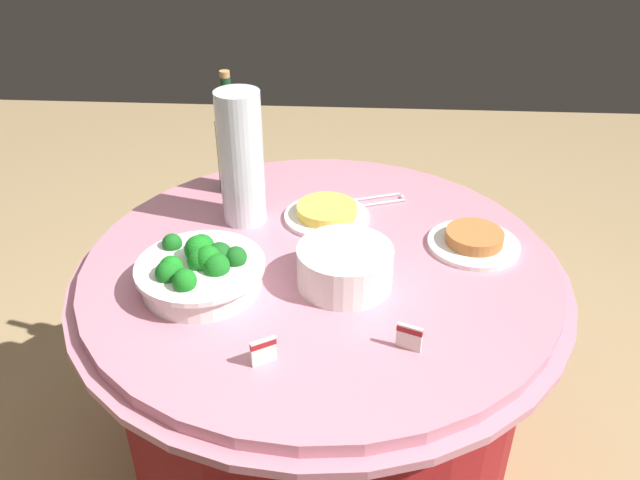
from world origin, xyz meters
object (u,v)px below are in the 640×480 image
at_px(food_plate_peanuts, 474,241).
at_px(broccoli_bowl, 201,270).
at_px(wine_bottle, 230,147).
at_px(label_placard_front, 409,336).
at_px(serving_tongs, 377,200).
at_px(label_placard_mid, 263,350).
at_px(decorative_fruit_vase, 242,167).
at_px(food_plate_fried_egg, 327,213).
at_px(plate_stack, 345,266).

bearing_deg(food_plate_peanuts, broccoli_bowl, 18.44).
distance_m(wine_bottle, label_placard_front, 0.79).
xyz_separation_m(wine_bottle, serving_tongs, (-0.40, 0.05, -0.12)).
bearing_deg(wine_bottle, label_placard_mid, 104.69).
xyz_separation_m(serving_tongs, label_placard_front, (-0.05, 0.59, 0.03)).
height_order(wine_bottle, label_placard_mid, wine_bottle).
height_order(decorative_fruit_vase, label_placard_mid, decorative_fruit_vase).
bearing_deg(food_plate_fried_egg, label_placard_front, 110.63).
relative_size(food_plate_fried_egg, label_placard_mid, 4.00).
bearing_deg(plate_stack, label_placard_mid, 61.55).
relative_size(decorative_fruit_vase, label_placard_front, 6.18).
bearing_deg(food_plate_peanuts, wine_bottle, -22.44).
distance_m(decorative_fruit_vase, serving_tongs, 0.39).
xyz_separation_m(decorative_fruit_vase, food_plate_fried_egg, (-0.21, -0.01, -0.13)).
xyz_separation_m(broccoli_bowl, label_placard_front, (-0.44, 0.17, -0.01)).
relative_size(wine_bottle, label_placard_mid, 6.11).
distance_m(decorative_fruit_vase, label_placard_mid, 0.56).
distance_m(plate_stack, food_plate_fried_egg, 0.29).
bearing_deg(label_placard_front, wine_bottle, -54.55).
distance_m(broccoli_bowl, decorative_fruit_vase, 0.32).
bearing_deg(food_plate_fried_egg, label_placard_mid, 80.78).
height_order(plate_stack, label_placard_mid, plate_stack).
bearing_deg(decorative_fruit_vase, broccoli_bowl, 81.40).
relative_size(serving_tongs, food_plate_peanuts, 0.75).
height_order(broccoli_bowl, food_plate_fried_egg, broccoli_bowl).
height_order(wine_bottle, label_placard_front, wine_bottle).
height_order(broccoli_bowl, plate_stack, broccoli_bowl).
bearing_deg(serving_tongs, label_placard_mid, 71.26).
bearing_deg(label_placard_front, label_placard_mid, 11.69).
height_order(plate_stack, decorative_fruit_vase, decorative_fruit_vase).
bearing_deg(label_placard_mid, wine_bottle, -75.31).
height_order(plate_stack, label_placard_front, plate_stack).
xyz_separation_m(food_plate_peanuts, label_placard_mid, (0.45, 0.43, 0.01)).
distance_m(broccoli_bowl, wine_bottle, 0.47).
height_order(wine_bottle, food_plate_peanuts, wine_bottle).
bearing_deg(food_plate_peanuts, label_placard_front, 64.95).
bearing_deg(wine_bottle, plate_stack, 127.01).
distance_m(food_plate_fried_egg, label_placard_mid, 0.55).
distance_m(serving_tongs, label_placard_front, 0.59).
bearing_deg(broccoli_bowl, decorative_fruit_vase, -98.60).
relative_size(wine_bottle, food_plate_peanuts, 1.53).
bearing_deg(broccoli_bowl, food_plate_peanuts, -161.56).
xyz_separation_m(plate_stack, food_plate_fried_egg, (0.05, -0.28, -0.03)).
relative_size(food_plate_fried_egg, label_placard_front, 4.00).
bearing_deg(plate_stack, broccoli_bowl, 6.45).
relative_size(plate_stack, label_placard_front, 3.82).
distance_m(broccoli_bowl, food_plate_peanuts, 0.65).
relative_size(wine_bottle, serving_tongs, 2.03).
relative_size(plate_stack, decorative_fruit_vase, 0.62).
bearing_deg(wine_bottle, broccoli_bowl, 91.81).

